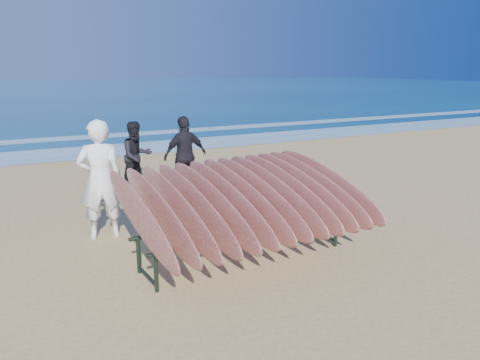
{
  "coord_description": "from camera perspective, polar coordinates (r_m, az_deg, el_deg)",
  "views": [
    {
      "loc": [
        -3.43,
        -5.71,
        2.74
      ],
      "look_at": [
        0.0,
        0.8,
        0.95
      ],
      "focal_mm": 35.0,
      "sensor_mm": 36.0,
      "label": 1
    }
  ],
  "objects": [
    {
      "name": "person_dark_b",
      "position": [
        10.26,
        -6.69,
        3.0
      ],
      "size": [
        1.04,
        0.53,
        1.71
      ],
      "primitive_type": "imported",
      "rotation": [
        0.0,
        0.0,
        3.25
      ],
      "color": "black",
      "rests_on": "ground"
    },
    {
      "name": "ground",
      "position": [
        7.21,
        3.0,
        -8.7
      ],
      "size": [
        120.0,
        120.0,
        0.0
      ],
      "primitive_type": "plane",
      "color": "tan",
      "rests_on": "ground"
    },
    {
      "name": "ocean",
      "position": [
        60.87,
        -24.91,
        9.85
      ],
      "size": [
        160.0,
        160.0,
        0.0
      ],
      "primitive_type": "plane",
      "color": "navy",
      "rests_on": "ground"
    },
    {
      "name": "surfboard_rack",
      "position": [
        6.65,
        0.51,
        -2.32
      ],
      "size": [
        3.31,
        2.8,
        1.47
      ],
      "rotation": [
        0.0,
        0.0,
        0.06
      ],
      "color": "black",
      "rests_on": "ground"
    },
    {
      "name": "foam_far",
      "position": [
        19.71,
        -17.55,
        5.06
      ],
      "size": [
        160.0,
        160.0,
        0.0
      ],
      "primitive_type": "plane",
      "color": "white",
      "rests_on": "ground"
    },
    {
      "name": "foam_near",
      "position": [
        16.31,
        -15.27,
        3.54
      ],
      "size": [
        160.0,
        160.0,
        0.0
      ],
      "primitive_type": "plane",
      "color": "white",
      "rests_on": "ground"
    },
    {
      "name": "person_dark_a",
      "position": [
        10.78,
        -12.48,
        2.87
      ],
      "size": [
        0.88,
        0.75,
        1.56
      ],
      "primitive_type": "imported",
      "rotation": [
        0.0,
        0.0,
        0.24
      ],
      "color": "black",
      "rests_on": "ground"
    },
    {
      "name": "person_white",
      "position": [
        7.83,
        -16.68,
        0.03
      ],
      "size": [
        0.77,
        0.56,
        1.95
      ],
      "primitive_type": "imported",
      "rotation": [
        0.0,
        0.0,
        3.0
      ],
      "color": "white",
      "rests_on": "ground"
    }
  ]
}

